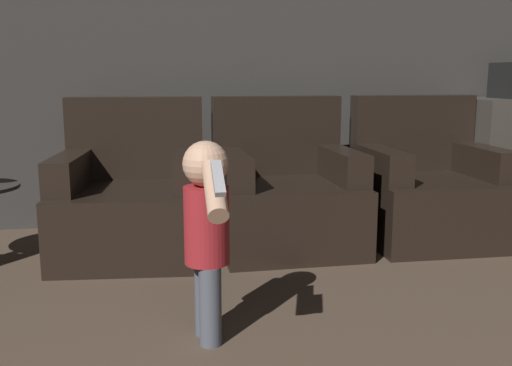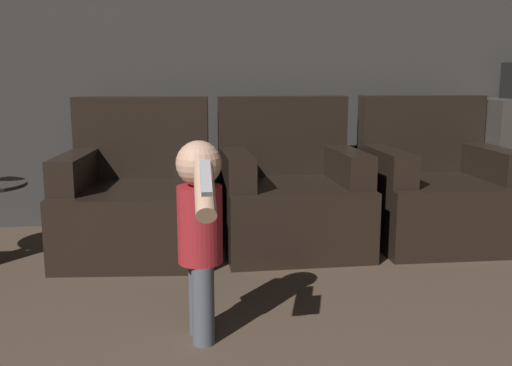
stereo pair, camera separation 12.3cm
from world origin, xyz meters
name	(u,v)px [view 2 (the right image)]	position (x,y,z in m)	size (l,w,h in m)	color
wall_back	(232,45)	(0.00, 4.50, 1.30)	(8.40, 0.05, 2.60)	#33302D
armchair_left	(137,200)	(-0.66, 3.78, 0.32)	(0.93, 0.91, 0.95)	black
armchair_middle	(290,196)	(0.30, 3.78, 0.32)	(0.87, 0.85, 0.95)	black
armchair_right	(434,192)	(1.27, 3.78, 0.32)	(0.87, 0.85, 0.95)	black
person_toddler	(200,225)	(-0.31, 2.51, 0.49)	(0.18, 0.57, 0.83)	#474C56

